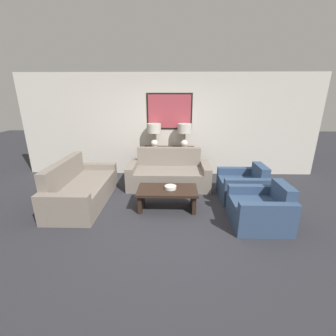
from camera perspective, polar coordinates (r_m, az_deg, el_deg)
ground_plane at (r=4.20m, az=-0.28°, el=-12.22°), size 20.00×20.00×0.00m
back_wall at (r=6.07m, az=0.37°, el=10.73°), size 7.86×0.12×2.65m
console_table at (r=6.00m, az=0.30°, el=1.51°), size 1.33×0.40×0.80m
table_lamp_left at (r=5.83m, az=-3.57°, el=9.37°), size 0.36×0.36×0.62m
table_lamp_right at (r=5.82m, az=4.21°, el=9.33°), size 0.36×0.36×0.62m
couch_by_back_wall at (r=5.41m, az=0.17°, el=-1.62°), size 1.92×0.91×0.88m
couch_by_side at (r=4.93m, az=-21.17°, el=-4.98°), size 0.91×1.92×0.88m
coffee_table at (r=4.33m, az=-0.22°, el=-6.70°), size 1.14×0.61×0.41m
decorative_bowl at (r=4.28m, az=0.63°, el=-4.93°), size 0.22×0.22×0.06m
armchair_near_back_wall at (r=5.03m, az=18.48°, el=-4.46°), size 0.90×0.85×0.74m
armchair_near_camera at (r=4.16m, az=22.44°, el=-9.84°), size 0.90×0.85×0.74m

